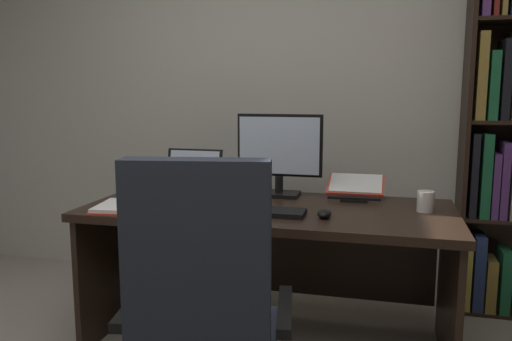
% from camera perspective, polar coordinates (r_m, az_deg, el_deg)
% --- Properties ---
extents(wall_back, '(5.37, 0.12, 2.88)m').
position_cam_1_polar(wall_back, '(3.45, 3.66, 11.24)').
color(wall_back, beige).
rests_on(wall_back, ground).
extents(desk, '(1.81, 0.79, 0.73)m').
position_cam_1_polar(desk, '(2.69, 1.76, -7.55)').
color(desk, black).
rests_on(desk, ground).
extents(office_chair, '(0.67, 0.60, 1.09)m').
position_cam_1_polar(office_chair, '(1.89, -5.78, -17.44)').
color(office_chair, black).
rests_on(office_chair, ground).
extents(monitor, '(0.47, 0.16, 0.45)m').
position_cam_1_polar(monitor, '(2.79, 2.61, 1.73)').
color(monitor, black).
rests_on(monitor, desk).
extents(laptop, '(0.34, 0.29, 0.23)m').
position_cam_1_polar(laptop, '(2.97, -7.56, -1.31)').
color(laptop, black).
rests_on(laptop, desk).
extents(keyboard, '(0.42, 0.15, 0.02)m').
position_cam_1_polar(keyboard, '(2.41, 0.47, -4.56)').
color(keyboard, black).
rests_on(keyboard, desk).
extents(computer_mouse, '(0.06, 0.10, 0.04)m').
position_cam_1_polar(computer_mouse, '(2.35, 7.61, -4.75)').
color(computer_mouse, black).
rests_on(computer_mouse, desk).
extents(reading_stand_with_book, '(0.30, 0.26, 0.11)m').
position_cam_1_polar(reading_stand_with_book, '(2.81, 11.00, -1.79)').
color(reading_stand_with_book, black).
rests_on(reading_stand_with_book, desk).
extents(open_binder, '(0.48, 0.34, 0.02)m').
position_cam_1_polar(open_binder, '(2.56, -12.50, -3.98)').
color(open_binder, '#DB422D').
rests_on(open_binder, desk).
extents(notepad, '(0.19, 0.24, 0.01)m').
position_cam_1_polar(notepad, '(2.62, -4.21, -3.65)').
color(notepad, white).
rests_on(notepad, desk).
extents(pen, '(0.14, 0.04, 0.01)m').
position_cam_1_polar(pen, '(2.61, -3.80, -3.48)').
color(pen, black).
rests_on(pen, notepad).
extents(coffee_mug, '(0.08, 0.08, 0.10)m').
position_cam_1_polar(coffee_mug, '(2.57, 18.31, -3.27)').
color(coffee_mug, silver).
rests_on(coffee_mug, desk).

